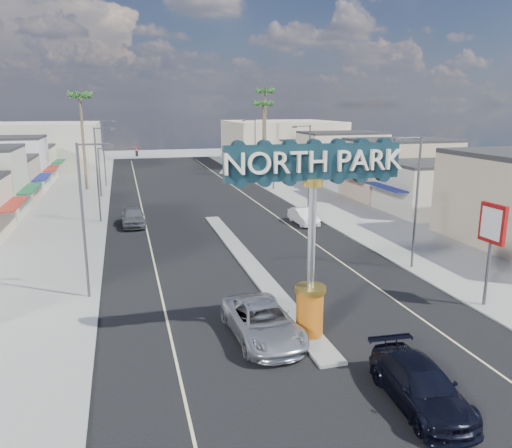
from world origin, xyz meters
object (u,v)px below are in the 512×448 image
streetlight_r_mid (308,163)px  bank_pylon_sign (492,229)px  streetlight_r_far (254,147)px  streetlight_l_far (105,150)px  suv_right (421,385)px  gateway_sign (312,218)px  suv_left (263,322)px  traffic_signal_right (260,158)px  palm_right_mid (264,108)px  streetlight_l_near (86,213)px  streetlight_l_mid (99,170)px  car_parked_left (133,217)px  car_parked_right (303,216)px  streetlight_r_near (415,196)px  palm_left_far (80,101)px  traffic_signal_left (114,162)px  palm_right_far (265,96)px

streetlight_r_mid → bank_pylon_sign: (0.37, -26.97, -0.61)m
streetlight_r_far → streetlight_l_far: bearing=180.0°
streetlight_r_far → suv_right: size_ratio=1.63×
gateway_sign → suv_left: 5.55m
traffic_signal_right → palm_right_mid: palm_right_mid is taller
traffic_signal_right → streetlight_l_near: bearing=-120.0°
traffic_signal_right → palm_right_mid: size_ratio=0.50×
streetlight_l_mid → car_parked_left: (2.83, -2.13, -4.18)m
car_parked_right → bank_pylon_sign: bank_pylon_sign is taller
streetlight_r_near → bank_pylon_sign: streetlight_r_near is taller
gateway_sign → streetlight_r_near: bearing=37.6°
car_parked_right → palm_left_far: bearing=127.4°
streetlight_r_near → streetlight_r_mid: size_ratio=1.00×
traffic_signal_left → car_parked_right: traffic_signal_left is taller
streetlight_l_far → streetlight_r_far: 20.87m
suv_left → car_parked_left: bearing=99.1°
gateway_sign → streetlight_l_mid: size_ratio=1.02×
car_parked_left → bank_pylon_sign: size_ratio=0.90×
palm_left_far → car_parked_left: palm_left_far is taller
streetlight_r_far → traffic_signal_right: bearing=-98.9°
streetlight_l_far → streetlight_r_mid: (20.87, -22.00, 0.00)m
streetlight_l_mid → suv_right: 36.77m
suv_left → traffic_signal_right: bearing=71.8°
streetlight_r_near → gateway_sign: bearing=-142.4°
streetlight_l_mid → streetlight_r_far: size_ratio=1.00×
suv_left → streetlight_l_mid: bearing=103.7°
streetlight_r_near → streetlight_r_far: size_ratio=1.00×
suv_left → palm_right_far: bearing=71.1°
traffic_signal_left → palm_right_far: size_ratio=0.43×
streetlight_r_near → car_parked_right: streetlight_r_near is taller
palm_right_far → palm_right_mid: bearing=-108.4°
streetlight_l_far → streetlight_r_far: size_ratio=1.00×
palm_right_far → suv_right: palm_right_far is taller
streetlight_l_near → bank_pylon_sign: 22.36m
traffic_signal_left → palm_right_far: (24.18, 18.01, 8.11)m
traffic_signal_right → streetlight_r_mid: streetlight_r_mid is taller
suv_right → streetlight_l_far: bearing=105.9°
gateway_sign → streetlight_l_mid: bearing=110.4°
traffic_signal_right → streetlight_r_mid: size_ratio=0.67×
suv_right → bank_pylon_sign: size_ratio=0.96×
traffic_signal_right → suv_right: 48.99m
streetlight_l_near → palm_left_far: (-2.57, 40.00, 6.43)m
car_parked_left → streetlight_l_far: bearing=95.2°
streetlight_l_mid → suv_right: size_ratio=1.63×
gateway_sign → streetlight_r_mid: (10.43, 28.02, -0.86)m
traffic_signal_right → car_parked_right: 19.92m
gateway_sign → traffic_signal_right: bearing=77.7°
streetlight_l_mid → suv_left: 29.08m
streetlight_r_far → palm_right_mid: bearing=57.3°
gateway_sign → car_parked_left: size_ratio=1.77×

